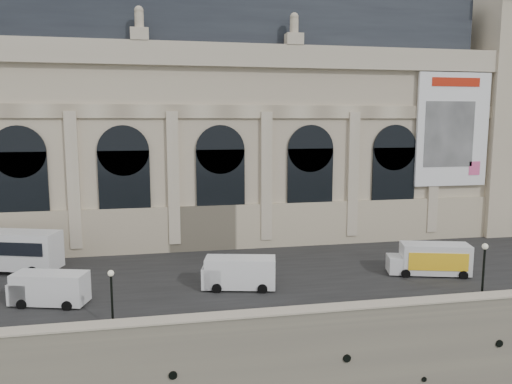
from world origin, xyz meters
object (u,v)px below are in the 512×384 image
van_b (46,289)px  lamp_left (112,300)px  van_c (236,273)px  box_truck (430,259)px  lamp_right (483,272)px

van_b → lamp_left: size_ratio=1.47×
van_b → van_c: 14.85m
van_c → box_truck: 18.07m
lamp_left → box_truck: bearing=13.9°
van_b → lamp_right: size_ratio=1.32×
box_truck → lamp_right: bearing=-86.2°
box_truck → lamp_right: 6.95m
van_b → van_c: bearing=3.1°
box_truck → lamp_left: size_ratio=1.83×
lamp_right → van_b: bearing=170.2°
box_truck → lamp_right: size_ratio=1.64×
van_c → lamp_left: bearing=-145.6°
van_b → box_truck: bearing=2.0°
box_truck → lamp_right: lamp_right is taller
van_c → box_truck: size_ratio=0.85×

